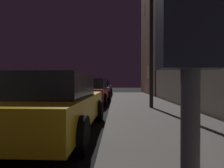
# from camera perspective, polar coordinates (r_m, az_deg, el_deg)

# --- Properties ---
(parking_meter) EXTENTS (0.19, 0.19, 1.43)m
(parking_meter) POSITION_cam_1_polar(r_m,az_deg,el_deg) (0.60, 23.35, 1.46)
(parking_meter) COLOR #59595B
(parking_meter) RESTS_ON sidewalk
(car_yellow_cab) EXTENTS (2.02, 4.35, 1.43)m
(car_yellow_cab) POSITION_cam_1_polar(r_m,az_deg,el_deg) (4.62, -16.85, -5.82)
(car_yellow_cab) COLOR gold
(car_yellow_cab) RESTS_ON ground
(car_red) EXTENTS (2.16, 4.55, 1.43)m
(car_red) POSITION_cam_1_polar(r_m,az_deg,el_deg) (10.86, -6.29, -2.15)
(car_red) COLOR maroon
(car_red) RESTS_ON ground
(car_blue) EXTENTS (2.08, 4.47, 1.43)m
(car_blue) POSITION_cam_1_polar(r_m,az_deg,el_deg) (17.42, -3.43, -1.15)
(car_blue) COLOR navy
(car_blue) RESTS_ON ground
(street_lamp) EXTENTS (0.44, 0.44, 5.52)m
(street_lamp) POSITION_cam_1_polar(r_m,az_deg,el_deg) (8.35, 12.29, 18.45)
(street_lamp) COLOR black
(street_lamp) RESTS_ON sidewalk
(building_far) EXTENTS (6.29, 7.66, 14.35)m
(building_far) POSITION_cam_1_polar(r_m,az_deg,el_deg) (19.99, 20.15, 17.80)
(building_far) COLOR brown
(building_far) RESTS_ON ground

